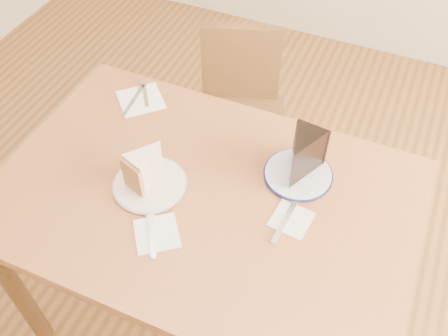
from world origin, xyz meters
TOP-DOWN VIEW (x-y plane):
  - ground at (0.00, 0.00)m, footprint 4.00×4.00m
  - table at (0.00, 0.00)m, footprint 1.20×0.80m
  - chair_far at (-0.16, 0.67)m, footprint 0.49×0.49m
  - plate_cream at (-0.15, -0.03)m, footprint 0.20×0.20m
  - plate_navy at (0.23, 0.17)m, footprint 0.19×0.19m
  - carrot_cake at (-0.16, -0.02)m, footprint 0.11×0.13m
  - chocolate_cake at (0.23, 0.18)m, footprint 0.11×0.15m
  - napkin_cream at (-0.06, -0.17)m, footprint 0.16×0.16m
  - napkin_navy at (0.26, 0.02)m, footprint 0.11×0.11m
  - napkin_spare at (-0.37, 0.28)m, footprint 0.20×0.20m
  - fork_cream at (-0.06, -0.19)m, footprint 0.09×0.12m
  - knife_navy at (0.25, 0.01)m, footprint 0.03×0.17m
  - fork_spare at (-0.37, 0.31)m, footprint 0.09×0.12m
  - knife_spare at (-0.38, 0.27)m, footprint 0.03×0.16m

SIDE VIEW (x-z plane):
  - ground at x=0.00m, z-range 0.00..0.00m
  - chair_far at x=-0.16m, z-range 0.04..0.82m
  - table at x=0.00m, z-range 0.28..1.03m
  - napkin_cream at x=-0.06m, z-range 0.75..0.75m
  - napkin_navy at x=0.26m, z-range 0.75..0.75m
  - napkin_spare at x=-0.37m, z-range 0.75..0.75m
  - plate_cream at x=-0.15m, z-range 0.75..0.76m
  - plate_navy at x=0.23m, z-range 0.75..0.76m
  - fork_cream at x=-0.06m, z-range 0.75..0.76m
  - knife_navy at x=0.25m, z-range 0.75..0.76m
  - fork_spare at x=-0.37m, z-range 0.75..0.76m
  - knife_spare at x=-0.38m, z-range 0.75..0.76m
  - carrot_cake at x=-0.16m, z-range 0.76..0.87m
  - chocolate_cake at x=0.23m, z-range 0.76..0.89m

